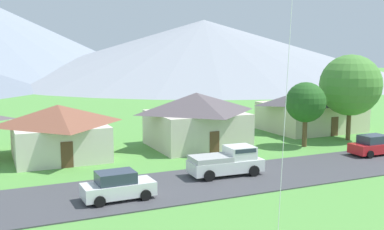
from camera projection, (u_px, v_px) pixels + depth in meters
name	position (u px, v px, depth m)	size (l,w,h in m)	color
road_strip	(157.00, 189.00, 28.97)	(160.00, 7.17, 0.08)	#424247
mountain_east_ridge	(204.00, 50.00, 146.02)	(129.14, 129.14, 19.03)	#8E939E
house_leftmost	(311.00, 108.00, 50.69)	(10.64, 8.33, 4.80)	beige
house_left_center	(196.00, 119.00, 41.88)	(8.59, 7.99, 5.00)	beige
house_rightmost	(59.00, 130.00, 37.61)	(7.73, 8.57, 4.38)	beige
tree_left_of_center	(306.00, 103.00, 41.60)	(3.69, 3.69, 5.98)	brown
tree_center	(350.00, 85.00, 44.63)	(6.00, 6.00, 8.47)	brown
parked_car_red_mid_west	(374.00, 145.00, 38.35)	(4.21, 2.09, 1.68)	red
parked_car_white_mid_east	(118.00, 186.00, 26.63)	(4.24, 2.16, 1.68)	white
pickup_truck_white_west_side	(227.00, 161.00, 31.95)	(5.29, 2.51, 1.99)	white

